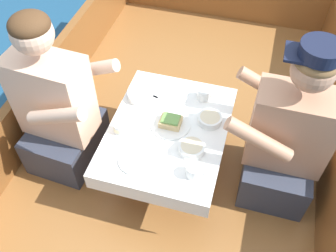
# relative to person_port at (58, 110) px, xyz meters

# --- Properties ---
(ground_plane) EXTENTS (60.00, 60.00, 0.00)m
(ground_plane) POSITION_rel_person_port_xyz_m (0.61, 0.18, -0.75)
(ground_plane) COLOR navy
(boat_deck) EXTENTS (1.88, 3.30, 0.34)m
(boat_deck) POSITION_rel_person_port_xyz_m (0.61, 0.18, -0.58)
(boat_deck) COLOR brown
(boat_deck) RESTS_ON ground_plane
(gunwale_port) EXTENTS (0.06, 3.30, 0.39)m
(gunwale_port) POSITION_rel_person_port_xyz_m (-0.30, 0.18, -0.21)
(gunwale_port) COLOR brown
(gunwale_port) RESTS_ON boat_deck
(gunwale_starboard) EXTENTS (0.06, 3.30, 0.39)m
(gunwale_starboard) POSITION_rel_person_port_xyz_m (1.53, 0.18, -0.21)
(gunwale_starboard) COLOR brown
(gunwale_starboard) RESTS_ON boat_deck
(cockpit_table) EXTENTS (0.63, 0.81, 0.37)m
(cockpit_table) POSITION_rel_person_port_xyz_m (0.61, 0.07, -0.07)
(cockpit_table) COLOR #B2B2B7
(cockpit_table) RESTS_ON boat_deck
(person_port) EXTENTS (0.54, 0.47, 1.01)m
(person_port) POSITION_rel_person_port_xyz_m (0.00, 0.00, 0.00)
(person_port) COLOR #333847
(person_port) RESTS_ON boat_deck
(person_starboard) EXTENTS (0.52, 0.44, 1.00)m
(person_starboard) POSITION_rel_person_port_xyz_m (1.23, 0.13, -0.01)
(person_starboard) COLOR #333847
(person_starboard) RESTS_ON boat_deck
(plate_sandwich) EXTENTS (0.22, 0.22, 0.01)m
(plate_sandwich) POSITION_rel_person_port_xyz_m (0.62, 0.09, -0.03)
(plate_sandwich) COLOR white
(plate_sandwich) RESTS_ON cockpit_table
(plate_bread) EXTENTS (0.20, 0.20, 0.01)m
(plate_bread) POSITION_rel_person_port_xyz_m (0.52, -0.18, -0.03)
(plate_bread) COLOR white
(plate_bread) RESTS_ON cockpit_table
(sandwich) EXTENTS (0.11, 0.09, 0.05)m
(sandwich) POSITION_rel_person_port_xyz_m (0.62, 0.09, -0.00)
(sandwich) COLOR tan
(sandwich) RESTS_ON plate_sandwich
(bowl_port_near) EXTENTS (0.14, 0.14, 0.04)m
(bowl_port_near) POSITION_rel_person_port_xyz_m (0.77, -0.04, -0.01)
(bowl_port_near) COLOR white
(bowl_port_near) RESTS_ON cockpit_table
(bowl_starboard_near) EXTENTS (0.14, 0.14, 0.04)m
(bowl_starboard_near) POSITION_rel_person_port_xyz_m (0.39, 0.25, -0.01)
(bowl_starboard_near) COLOR white
(bowl_starboard_near) RESTS_ON cockpit_table
(bowl_center_far) EXTENTS (0.13, 0.13, 0.04)m
(bowl_center_far) POSITION_rel_person_port_xyz_m (0.82, 0.18, -0.01)
(bowl_center_far) COLOR white
(bowl_center_far) RESTS_ON cockpit_table
(coffee_cup_port) EXTENTS (0.10, 0.08, 0.06)m
(coffee_cup_port) POSITION_rel_person_port_xyz_m (0.82, -0.18, -0.00)
(coffee_cup_port) COLOR white
(coffee_cup_port) RESTS_ON cockpit_table
(coffee_cup_starboard) EXTENTS (0.11, 0.08, 0.06)m
(coffee_cup_starboard) POSITION_rel_person_port_xyz_m (0.75, 0.34, -0.00)
(coffee_cup_starboard) COLOR white
(coffee_cup_starboard) RESTS_ON cockpit_table
(tin_can) EXTENTS (0.07, 0.07, 0.05)m
(tin_can) POSITION_rel_person_port_xyz_m (0.37, -0.02, -0.01)
(tin_can) COLOR silver
(tin_can) RESTS_ON cockpit_table
(utensil_knife_port) EXTENTS (0.10, 0.15, 0.00)m
(utensil_knife_port) POSITION_rel_person_port_xyz_m (0.38, 0.14, -0.03)
(utensil_knife_port) COLOR silver
(utensil_knife_port) RESTS_ON cockpit_table
(utensil_spoon_port) EXTENTS (0.16, 0.08, 0.01)m
(utensil_spoon_port) POSITION_rel_person_port_xyz_m (0.43, -0.01, -0.03)
(utensil_spoon_port) COLOR silver
(utensil_spoon_port) RESTS_ON cockpit_table
(utensil_fork_port) EXTENTS (0.17, 0.06, 0.00)m
(utensil_fork_port) POSITION_rel_person_port_xyz_m (0.53, 0.26, -0.03)
(utensil_fork_port) COLOR silver
(utensil_fork_port) RESTS_ON cockpit_table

